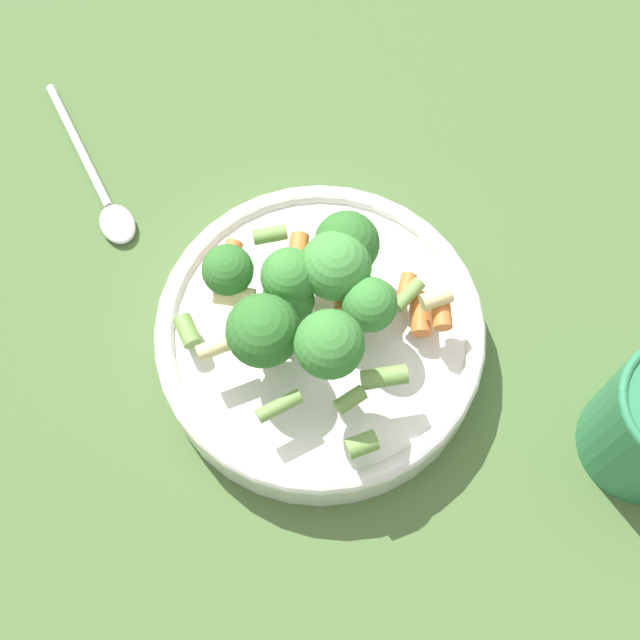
% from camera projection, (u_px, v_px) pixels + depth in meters
% --- Properties ---
extents(ground_plane, '(3.00, 3.00, 0.00)m').
position_uv_depth(ground_plane, '(320.00, 349.00, 0.64)').
color(ground_plane, '#4C6B38').
extents(bowl, '(0.23, 0.23, 0.04)m').
position_uv_depth(bowl, '(320.00, 337.00, 0.62)').
color(bowl, white).
rests_on(bowl, ground_plane).
extents(pasta_salad, '(0.15, 0.18, 0.09)m').
position_uv_depth(pasta_salad, '(310.00, 295.00, 0.57)').
color(pasta_salad, '#8CB766').
rests_on(pasta_salad, bowl).
extents(spoon, '(0.12, 0.13, 0.01)m').
position_uv_depth(spoon, '(102.00, 192.00, 0.69)').
color(spoon, silver).
rests_on(spoon, ground_plane).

